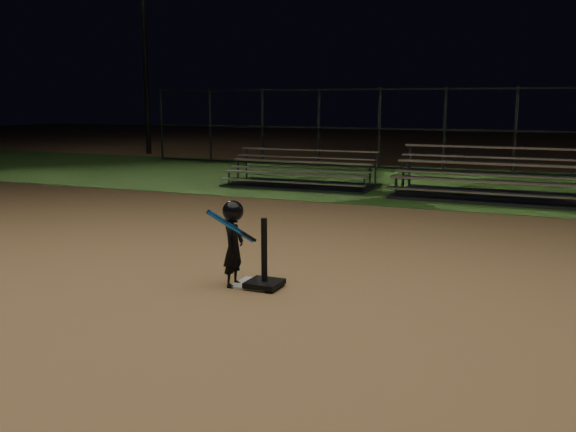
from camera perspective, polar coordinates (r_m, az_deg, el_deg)
The scene contains 9 objects.
ground at distance 7.46m, azimuth -3.01°, elevation -6.20°, with size 80.00×80.00×0.00m, color #9E7547.
grass_strip at distance 16.85m, azimuth 12.02°, elevation 2.90°, with size 60.00×8.00×0.01m, color #295019.
home_plate at distance 7.45m, azimuth -3.01°, elevation -6.11°, with size 0.45×0.45×0.02m, color beige.
batting_tee at distance 7.29m, azimuth -2.13°, elevation -5.18°, with size 0.38×0.38×0.79m.
child_batter at distance 7.30m, azimuth -4.91°, elevation -2.24°, with size 0.45×0.54×1.00m.
bleacher_left at distance 15.82m, azimuth 1.16°, elevation 3.31°, with size 3.68×1.82×0.90m.
bleacher_right at distance 14.55m, azimuth 18.48°, elevation 2.33°, with size 4.54×2.29×1.10m.
backstop_fence at distance 19.69m, azimuth 13.85°, elevation 7.51°, with size 20.08×0.08×2.50m.
light_pole_left at distance 26.34m, azimuth -12.85°, elevation 16.25°, with size 0.90×0.53×8.30m.
Camera 1 is at (3.14, -6.42, 2.12)m, focal length 39.69 mm.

